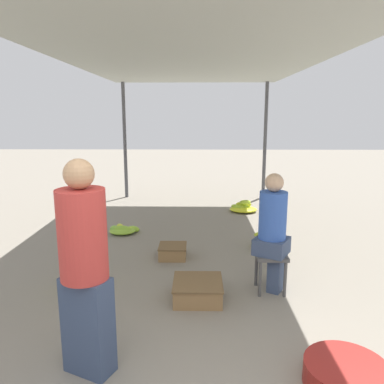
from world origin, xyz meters
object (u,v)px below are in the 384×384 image
vendor_foreground (85,267)px  stool (271,261)px  banana_pile_left_1 (78,278)px  banana_pile_right_1 (243,207)px  vendor_seated (274,231)px  basin_black (346,376)px  banana_pile_right_0 (267,243)px  banana_pile_left_0 (123,230)px  crate_mid (198,290)px  crate_near (173,251)px

vendor_foreground → stool: 2.20m
banana_pile_left_1 → banana_pile_right_1: 4.21m
vendor_seated → basin_black: (0.26, -1.53, -0.62)m
banana_pile_right_1 → banana_pile_right_0: bearing=-87.3°
vendor_seated → banana_pile_right_1: size_ratio=2.41×
basin_black → banana_pile_left_0: basin_black is taller
vendor_foreground → crate_mid: size_ratio=3.14×
crate_near → crate_mid: (0.35, -1.19, 0.01)m
banana_pile_left_0 → banana_pile_left_1: banana_pile_left_1 is taller
vendor_foreground → crate_near: vendor_foreground is taller
crate_near → crate_mid: crate_mid is taller
crate_mid → crate_near: bearing=106.3°
crate_mid → banana_pile_right_1: bearing=76.2°
banana_pile_right_1 → vendor_foreground: bearing=-109.6°
stool → banana_pile_left_0: (-2.08, 2.07, -0.30)m
banana_pile_left_0 → banana_pile_right_1: 2.65m
vendor_seated → banana_pile_right_0: size_ratio=2.60×
basin_black → crate_mid: size_ratio=1.16×
basin_black → banana_pile_left_0: size_ratio=1.08×
stool → banana_pile_left_1: bearing=178.8°
crate_mid → vendor_seated: bearing=14.7°
stool → basin_black: size_ratio=0.72×
vendor_foreground → stool: bearing=39.8°
basin_black → banana_pile_right_0: banana_pile_right_0 is taller
banana_pile_left_1 → banana_pile_right_0: banana_pile_left_1 is taller
vendor_foreground → banana_pile_right_0: 3.44m
stool → banana_pile_left_1: stool is taller
stool → vendor_seated: (0.02, 0.01, 0.35)m
vendor_seated → banana_pile_left_1: bearing=179.1°
banana_pile_right_0 → crate_mid: size_ratio=0.98×
vendor_seated → basin_black: bearing=-80.5°
vendor_foreground → crate_mid: bearing=54.4°
stool → crate_near: 1.55m
vendor_foreground → crate_near: (0.48, 2.36, -0.77)m
vendor_foreground → banana_pile_right_1: vendor_foreground is taller
banana_pile_left_0 → crate_mid: crate_mid is taller
basin_black → crate_mid: (-1.09, 1.31, 0.02)m
vendor_foreground → banana_pile_right_1: size_ratio=2.97×
vendor_foreground → banana_pile_left_0: size_ratio=2.91×
banana_pile_left_0 → crate_near: (0.91, -1.09, 0.03)m
basin_black → crate_near: bearing=119.9°
banana_pile_left_1 → crate_mid: size_ratio=0.84×
vendor_foreground → stool: (1.65, 1.37, -0.50)m
banana_pile_left_0 → banana_pile_left_1: (-0.12, -2.03, 0.06)m
banana_pile_right_1 → vendor_seated: bearing=-91.6°
vendor_foreground → vendor_seated: size_ratio=1.23×
banana_pile_left_1 → basin_black: bearing=-32.4°
banana_pile_right_1 → stool: bearing=-91.9°
banana_pile_right_0 → crate_mid: bearing=-122.5°
vendor_seated → banana_pile_left_0: 3.01m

